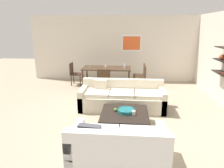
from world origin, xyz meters
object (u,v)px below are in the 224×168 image
Objects in this scene: loveseat_white at (118,148)px; dining_table at (107,70)px; apple_on_coffee_table at (115,110)px; dining_chair_left_far at (74,72)px; wine_glass_foot at (106,66)px; wine_glass_right_near at (125,66)px; wine_glass_left_far at (90,64)px; dining_chair_right_far at (141,73)px; dining_chair_right_near at (142,76)px; wine_glass_right_far at (125,64)px; candle_jar at (134,113)px; sofa_beige at (122,98)px; coffee_table at (124,120)px; dining_chair_foot at (104,79)px; decorative_bowl at (126,110)px.

dining_table is (-0.69, 4.56, 0.38)m from loveseat_white.
dining_chair_left_far reaches higher than apple_on_coffee_table.
wine_glass_foot reaches higher than dining_chair_left_far.
dining_table is 12.00× the size of wine_glass_right_near.
apple_on_coffee_table is (-0.14, 1.35, 0.12)m from loveseat_white.
wine_glass_foot is 0.83m from wine_glass_left_far.
dining_chair_right_far is (0.62, 4.76, 0.21)m from loveseat_white.
wine_glass_right_near is at bearing 172.20° from dining_chair_right_near.
wine_glass_right_far is 1.09× the size of wine_glass_left_far.
candle_jar is at bearing -57.25° from dining_chair_left_far.
sofa_beige and loveseat_white have the same top height.
coffee_table is 6.90× the size of wine_glass_left_far.
sofa_beige is 1.30m from candle_jar.
dining_table is 0.86m from dining_chair_foot.
sofa_beige is at bearing -68.99° from wine_glass_foot.
wine_glass_right_far is at bearing 91.64° from coffee_table.
loveseat_white is 18.59× the size of candle_jar.
sofa_beige is at bearing -58.78° from wine_glass_left_far.
wine_glass_foot reaches higher than apple_on_coffee_table.
dining_chair_left_far reaches higher than sofa_beige.
wine_glass_right_near reaches higher than apple_on_coffee_table.
wine_glass_right_near is at bearing -90.00° from wine_glass_right_far.
decorative_bowl is 4.04m from dining_chair_left_far.
wine_glass_right_far reaches higher than dining_chair_foot.
apple_on_coffee_table is at bearing -61.17° from dining_chair_left_far.
apple_on_coffee_table is at bearing -95.61° from sofa_beige.
apple_on_coffee_table is 2.93m from wine_glass_foot.
wine_glass_right_near is at bearing 87.80° from apple_on_coffee_table.
wine_glass_foot is (-0.97, 2.99, 0.45)m from candle_jar.
dining_chair_right_far is at bearing 7.80° from wine_glass_right_far.
wine_glass_right_far reaches higher than candle_jar.
dining_chair_right_near is at bearing -8.42° from dining_table.
apple_on_coffee_table is 0.47× the size of wine_glass_left_far.
candle_jar is 0.10× the size of dining_chair_foot.
dining_chair_right_near is 1.38m from wine_glass_foot.
dining_chair_right_far reaches higher than apple_on_coffee_table.
wine_glass_foot is at bearing 101.12° from apple_on_coffee_table.
wine_glass_left_far is (-1.45, 3.39, 0.67)m from coffee_table.
wine_glass_foot reaches higher than coffee_table.
decorative_bowl is at bearing -76.06° from dining_table.
dining_chair_foot is at bearing -90.00° from wine_glass_foot.
wine_glass_right_far is (-0.13, 3.35, 0.45)m from decorative_bowl.
coffee_table is 1.20× the size of dining_chair_right_near.
candle_jar is 0.44m from apple_on_coffee_table.
decorative_bowl reaches higher than apple_on_coffee_table.
wine_glass_right_near is at bearing -9.01° from wine_glass_left_far.
sofa_beige is 2.22× the size of coffee_table.
dining_chair_foot is at bearing -141.83° from dining_chair_right_far.
candle_jar is at bearing -85.11° from wine_glass_right_far.
apple_on_coffee_table is at bearing 160.37° from coffee_table.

